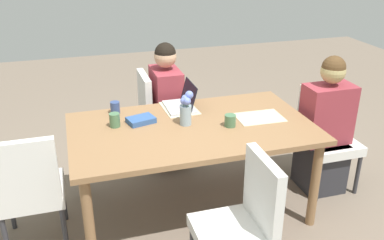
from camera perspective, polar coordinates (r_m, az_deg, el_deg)
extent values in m
plane|color=#756656|center=(3.57, 0.00, -11.80)|extent=(10.00, 10.00, 0.00)
cube|color=olive|center=(3.19, 0.00, -1.15)|extent=(1.81, 1.04, 0.04)
cylinder|color=olive|center=(4.01, 9.56, -1.95)|extent=(0.07, 0.07, 0.71)
cylinder|color=olive|center=(3.65, -14.63, -5.18)|extent=(0.07, 0.07, 0.71)
cylinder|color=olive|center=(3.34, 16.13, -8.30)|extent=(0.07, 0.07, 0.71)
cylinder|color=olive|center=(2.90, -13.63, -13.45)|extent=(0.07, 0.07, 0.71)
cube|color=silver|center=(3.84, 17.88, -3.11)|extent=(0.44, 0.44, 0.08)
cube|color=silver|center=(3.88, 16.85, 1.59)|extent=(0.42, 0.06, 0.45)
cylinder|color=#333338|center=(3.92, 21.30, -6.82)|extent=(0.04, 0.04, 0.37)
cylinder|color=#333338|center=(3.72, 16.58, -7.89)|extent=(0.04, 0.04, 0.37)
cylinder|color=#333338|center=(4.18, 18.25, -4.35)|extent=(0.04, 0.04, 0.37)
cylinder|color=#333338|center=(3.99, 13.71, -5.20)|extent=(0.04, 0.04, 0.37)
cube|color=#2D2D33|center=(3.90, 16.80, -5.66)|extent=(0.34, 0.36, 0.45)
cube|color=#93333D|center=(3.69, 17.67, 0.77)|extent=(0.40, 0.24, 0.50)
sphere|color=tan|center=(3.57, 18.41, 6.23)|extent=(0.20, 0.20, 0.20)
sphere|color=#51381E|center=(3.56, 18.47, 6.68)|extent=(0.19, 0.19, 0.19)
cube|color=silver|center=(4.09, -3.56, -0.23)|extent=(0.44, 0.44, 0.08)
cube|color=silver|center=(3.95, -6.34, 2.95)|extent=(0.06, 0.42, 0.45)
cylinder|color=#333338|center=(4.39, -1.65, -1.64)|extent=(0.04, 0.04, 0.37)
cylinder|color=#333338|center=(4.07, -0.25, -3.86)|extent=(0.04, 0.04, 0.37)
cylinder|color=#333338|center=(4.32, -6.52, -2.25)|extent=(0.04, 0.04, 0.37)
cylinder|color=#333338|center=(3.99, -5.51, -4.58)|extent=(0.04, 0.04, 0.37)
cube|color=#2D2D33|center=(4.12, -3.30, -2.91)|extent=(0.36, 0.34, 0.45)
cube|color=#93333D|center=(3.93, -3.47, 3.28)|extent=(0.24, 0.40, 0.50)
sphere|color=tan|center=(3.81, -3.60, 8.49)|extent=(0.20, 0.20, 0.20)
sphere|color=black|center=(3.80, -3.62, 8.93)|extent=(0.19, 0.19, 0.19)
cube|color=silver|center=(2.67, 5.31, -14.98)|extent=(0.44, 0.44, 0.08)
cube|color=silver|center=(2.58, 9.51, -9.51)|extent=(0.06, 0.42, 0.45)
cylinder|color=#333338|center=(3.01, 7.26, -15.41)|extent=(0.04, 0.04, 0.37)
cube|color=silver|center=(3.23, -20.66, -9.03)|extent=(0.44, 0.44, 0.08)
cube|color=silver|center=(2.93, -21.56, -6.64)|extent=(0.42, 0.06, 0.45)
cylinder|color=#333338|center=(3.53, -23.10, -10.77)|extent=(0.04, 0.04, 0.37)
cylinder|color=#333338|center=(3.49, -16.86, -10.15)|extent=(0.04, 0.04, 0.37)
cylinder|color=#333338|center=(3.23, -23.66, -14.52)|extent=(0.04, 0.04, 0.37)
cylinder|color=#333338|center=(3.18, -16.72, -13.89)|extent=(0.04, 0.04, 0.37)
cylinder|color=#8EA8B7|center=(3.19, -0.87, 0.67)|extent=(0.09, 0.09, 0.15)
sphere|color=#6B7FD1|center=(3.14, -1.11, 2.57)|extent=(0.05, 0.05, 0.05)
cylinder|color=#477A3D|center=(3.14, -1.11, 2.23)|extent=(0.01, 0.01, 0.04)
sphere|color=#6B7FD1|center=(3.11, -0.67, 2.52)|extent=(0.06, 0.06, 0.06)
cylinder|color=#477A3D|center=(3.12, -0.67, 2.14)|extent=(0.01, 0.01, 0.05)
sphere|color=#6B7FD1|center=(3.14, -0.39, 3.37)|extent=(0.06, 0.06, 0.06)
cylinder|color=#477A3D|center=(3.16, -0.39, 2.71)|extent=(0.01, 0.01, 0.08)
sphere|color=#6B7FD1|center=(3.14, -0.90, 2.89)|extent=(0.06, 0.06, 0.06)
cylinder|color=#477A3D|center=(3.15, -0.90, 2.44)|extent=(0.01, 0.01, 0.05)
cube|color=beige|center=(3.38, 9.04, 0.38)|extent=(0.37, 0.27, 0.00)
cube|color=beige|center=(3.50, -1.74, 1.59)|extent=(0.28, 0.37, 0.00)
cube|color=silver|center=(3.50, -1.75, 1.76)|extent=(0.22, 0.32, 0.02)
cube|color=black|center=(3.49, -0.43, 3.50)|extent=(0.06, 0.31, 0.20)
cylinder|color=#33477A|center=(3.45, -10.27, 1.65)|extent=(0.07, 0.07, 0.10)
cylinder|color=#47704C|center=(3.21, -10.33, -0.01)|extent=(0.08, 0.08, 0.11)
cylinder|color=#47704C|center=(3.18, 5.14, -0.08)|extent=(0.08, 0.08, 0.09)
cube|color=#335693|center=(3.26, -6.86, 0.00)|extent=(0.23, 0.19, 0.04)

